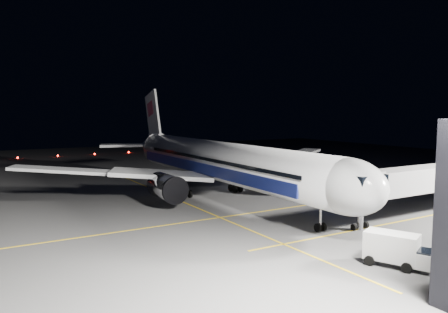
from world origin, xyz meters
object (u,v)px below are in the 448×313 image
jet_bridge (442,177)px  service_truck (398,249)px  safety_cone_a (246,184)px  airliner (217,162)px  baggage_tug (259,178)px  safety_cone_b (229,188)px  safety_cone_c (321,193)px

jet_bridge → service_truck: size_ratio=6.09×
safety_cone_a → airliner: bearing=-58.7°
baggage_tug → service_truck: bearing=-37.4°
safety_cone_a → safety_cone_b: (1.18, -4.09, -0.03)m
airliner → safety_cone_c: (6.67, 14.00, -4.85)m
baggage_tug → safety_cone_b: 8.79m
service_truck → safety_cone_c: (-25.75, 15.79, -1.14)m
safety_cone_c → baggage_tug: bearing=-173.9°
service_truck → safety_cone_a: service_truck is taller
safety_cone_a → safety_cone_c: 13.04m
jet_bridge → safety_cone_c: (-16.41, -4.06, -4.27)m
airliner → safety_cone_a: 11.03m
safety_cone_b → safety_cone_a: bearing=106.1°
baggage_tug → safety_cone_c: baggage_tug is taller
service_truck → safety_cone_b: service_truck is taller
service_truck → jet_bridge: bearing=90.5°
baggage_tug → airliner: bearing=-77.6°
jet_bridge → safety_cone_b: jet_bridge is taller
service_truck → safety_cone_c: 30.23m
jet_bridge → safety_cone_b: bearing=-153.2°
service_truck → baggage_tug: 42.14m
safety_cone_c → service_truck: bearing=-31.5°
jet_bridge → safety_cone_b: 30.60m
jet_bridge → service_truck: (9.34, -19.85, -3.14)m
jet_bridge → baggage_tug: 31.02m
safety_cone_a → safety_cone_b: 4.26m
airliner → safety_cone_b: (-3.96, 4.38, -4.87)m
jet_bridge → baggage_tug: size_ratio=11.25×
airliner → safety_cone_a: size_ratio=97.10×
airliner → safety_cone_a: (-5.14, 8.47, -4.85)m
airliner → service_truck: airliner is taller
baggage_tug → safety_cone_b: bearing=-85.7°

